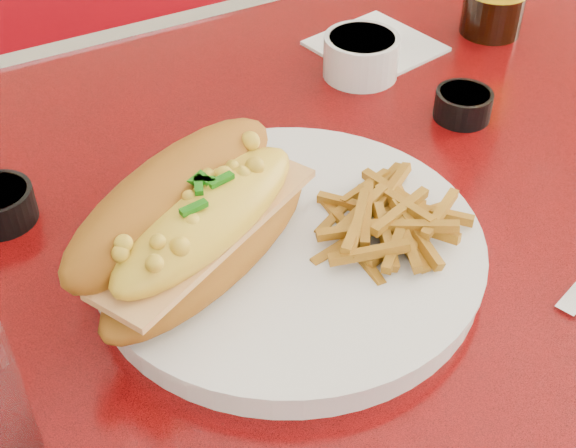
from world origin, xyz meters
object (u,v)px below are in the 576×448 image
booth_bench_far (159,151)px  gravy_ramekin (361,55)px  diner_table (418,297)px  sauce_cup_right (463,104)px  dinner_plate (288,250)px  fork (339,195)px  mac_hoagie (196,221)px

booth_bench_far → gravy_ramekin: size_ratio=14.74×
diner_table → gravy_ramekin: size_ratio=15.11×
booth_bench_far → gravy_ramekin: booth_bench_far is taller
booth_bench_far → sauce_cup_right: (0.08, -0.74, 0.50)m
dinner_plate → gravy_ramekin: bearing=46.1°
diner_table → booth_bench_far: size_ratio=1.03×
booth_bench_far → dinner_plate: booth_bench_far is taller
fork → booth_bench_far: bearing=-39.8°
booth_bench_far → mac_hoagie: bearing=-106.5°
dinner_plate → fork: bearing=24.6°
mac_hoagie → gravy_ramekin: size_ratio=3.05×
diner_table → mac_hoagie: (-0.25, -0.02, 0.23)m
gravy_ramekin → booth_bench_far: bearing=93.3°
diner_table → fork: size_ratio=8.35×
fork → sauce_cup_right: bearing=-102.0°
dinner_plate → sauce_cup_right: (0.26, 0.10, 0.00)m
sauce_cup_right → gravy_ramekin: bearing=110.3°
diner_table → sauce_cup_right: sauce_cup_right is taller
gravy_ramekin → sauce_cup_right: size_ratio=1.12×
fork → dinner_plate: bearing=82.4°
dinner_plate → fork: 0.07m
diner_table → fork: (-0.11, -0.00, 0.18)m
dinner_plate → mac_hoagie: size_ratio=1.36×
dinner_plate → booth_bench_far: bearing=78.2°
dinner_plate → mac_hoagie: 0.09m
booth_bench_far → fork: size_ratio=8.14×
mac_hoagie → sauce_cup_right: bearing=-11.5°
diner_table → dinner_plate: size_ratio=3.64×
diner_table → fork: fork is taller
gravy_ramekin → sauce_cup_right: (0.04, -0.12, -0.01)m
diner_table → booth_bench_far: bearing=90.0°
booth_bench_far → mac_hoagie: 1.03m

